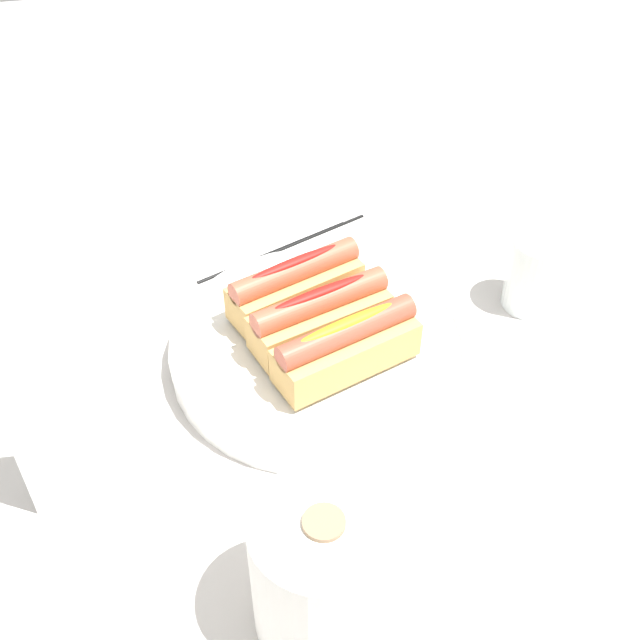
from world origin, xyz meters
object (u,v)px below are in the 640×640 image
object	(u,v)px
napkin_box	(86,434)
paper_towel_roll	(324,573)
water_glass	(536,276)
hotdog_front	(296,285)
hotdog_side	(347,346)
serving_bowl	(320,345)
chopstick_near	(274,251)
hotdog_back	(320,314)
chopstick_far	(295,242)

from	to	relation	value
napkin_box	paper_towel_roll	bearing A→B (deg)	139.96
water_glass	hotdog_front	bearing A→B (deg)	-2.29
hotdog_side	paper_towel_roll	bearing A→B (deg)	73.15
hotdog_front	napkin_box	size ratio (longest dim) A/B	1.05
paper_towel_roll	hotdog_side	bearing A→B (deg)	-106.85
hotdog_front	paper_towel_roll	xyz separation A→B (m)	(0.04, 0.34, 0.00)
hotdog_side	paper_towel_roll	distance (m)	0.25
serving_bowl	water_glass	size ratio (longest dim) A/B	3.58
water_glass	napkin_box	world-z (taller)	napkin_box
napkin_box	chopstick_near	bearing A→B (deg)	-119.95
hotdog_back	chopstick_near	bearing A→B (deg)	-84.30
hotdog_side	napkin_box	bearing A→B (deg)	16.79
napkin_box	chopstick_far	distance (m)	0.42
hotdog_front	hotdog_back	bearing A→B (deg)	107.46
chopstick_near	chopstick_far	distance (m)	0.03
hotdog_front	hotdog_back	xyz separation A→B (m)	(-0.02, 0.05, 0.00)
paper_towel_roll	chopstick_far	world-z (taller)	paper_towel_roll
hotdog_side	napkin_box	world-z (taller)	napkin_box
paper_towel_roll	napkin_box	xyz separation A→B (m)	(0.18, -0.16, 0.01)
chopstick_far	chopstick_near	bearing A→B (deg)	-2.16
paper_towel_roll	napkin_box	distance (m)	0.24
hotdog_side	serving_bowl	bearing A→B (deg)	-72.54
hotdog_back	chopstick_far	size ratio (longest dim) A/B	0.72
serving_bowl	chopstick_far	size ratio (longest dim) A/B	1.47
hotdog_back	chopstick_far	xyz separation A→B (m)	(-0.01, -0.21, -0.06)
water_glass	paper_towel_roll	size ratio (longest dim) A/B	0.67
hotdog_back	water_glass	size ratio (longest dim) A/B	1.76
chopstick_far	water_glass	bearing A→B (deg)	121.78
hotdog_back	paper_towel_roll	xyz separation A→B (m)	(0.06, 0.29, 0.00)
serving_bowl	water_glass	bearing A→B (deg)	-170.99
serving_bowl	chopstick_far	world-z (taller)	serving_bowl
water_glass	chopstick_far	xyz separation A→B (m)	(0.25, -0.17, -0.04)
paper_towel_roll	chopstick_near	size ratio (longest dim) A/B	0.61
hotdog_side	chopstick_near	size ratio (longest dim) A/B	0.72
hotdog_front	chopstick_near	world-z (taller)	hotdog_front
hotdog_front	chopstick_near	bearing A→B (deg)	-88.65
serving_bowl	water_glass	xyz separation A→B (m)	(-0.26, -0.04, 0.02)
serving_bowl	water_glass	world-z (taller)	water_glass
hotdog_back	napkin_box	xyz separation A→B (m)	(0.23, 0.13, 0.01)
paper_towel_roll	napkin_box	size ratio (longest dim) A/B	0.89
hotdog_front	chopstick_near	xyz separation A→B (m)	(0.00, -0.15, -0.06)
chopstick_near	hotdog_front	bearing A→B (deg)	67.53
water_glass	chopstick_far	size ratio (longest dim) A/B	0.41
paper_towel_roll	chopstick_near	distance (m)	0.50
chopstick_near	serving_bowl	bearing A→B (deg)	71.88
chopstick_far	hotdog_side	bearing A→B (deg)	67.44
serving_bowl	paper_towel_roll	world-z (taller)	paper_towel_roll
water_glass	paper_towel_roll	world-z (taller)	paper_towel_roll
hotdog_front	water_glass	size ratio (longest dim) A/B	1.75
serving_bowl	hotdog_front	bearing A→B (deg)	-72.54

